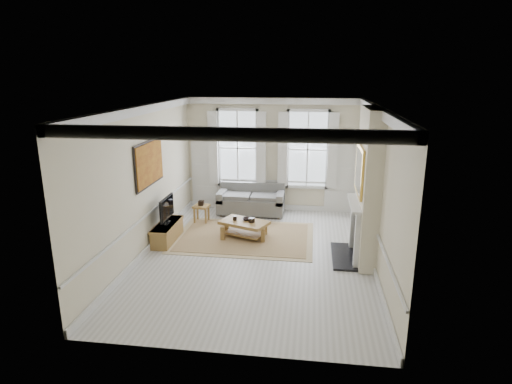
# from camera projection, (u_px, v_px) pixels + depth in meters

# --- Properties ---
(floor) EXTENTS (7.20, 7.20, 0.00)m
(floor) POSITION_uv_depth(u_px,v_px,m) (257.00, 256.00, 9.88)
(floor) COLOR #B7B5AD
(floor) RESTS_ON ground
(ceiling) EXTENTS (7.20, 7.20, 0.00)m
(ceiling) POSITION_uv_depth(u_px,v_px,m) (257.00, 107.00, 8.97)
(ceiling) COLOR white
(ceiling) RESTS_ON back_wall
(back_wall) EXTENTS (5.20, 0.00, 5.20)m
(back_wall) POSITION_uv_depth(u_px,v_px,m) (272.00, 155.00, 12.86)
(back_wall) COLOR beige
(back_wall) RESTS_ON floor
(left_wall) EXTENTS (0.00, 7.20, 7.20)m
(left_wall) POSITION_uv_depth(u_px,v_px,m) (144.00, 181.00, 9.76)
(left_wall) COLOR beige
(left_wall) RESTS_ON floor
(right_wall) EXTENTS (0.00, 7.20, 7.20)m
(right_wall) POSITION_uv_depth(u_px,v_px,m) (378.00, 189.00, 9.09)
(right_wall) COLOR beige
(right_wall) RESTS_ON floor
(window_left) EXTENTS (1.26, 0.20, 2.20)m
(window_left) POSITION_uv_depth(u_px,v_px,m) (238.00, 148.00, 12.89)
(window_left) COLOR #B2BCC6
(window_left) RESTS_ON back_wall
(window_right) EXTENTS (1.26, 0.20, 2.20)m
(window_right) POSITION_uv_depth(u_px,v_px,m) (308.00, 150.00, 12.62)
(window_right) COLOR #B2BCC6
(window_right) RESTS_ON back_wall
(door_left) EXTENTS (0.90, 0.08, 2.30)m
(door_left) POSITION_uv_depth(u_px,v_px,m) (206.00, 171.00, 13.23)
(door_left) COLOR silver
(door_left) RESTS_ON floor
(door_right) EXTENTS (0.90, 0.08, 2.30)m
(door_right) POSITION_uv_depth(u_px,v_px,m) (341.00, 175.00, 12.71)
(door_right) COLOR silver
(door_right) RESTS_ON floor
(painting) EXTENTS (0.05, 1.66, 1.06)m
(painting) POSITION_uv_depth(u_px,v_px,m) (149.00, 163.00, 9.94)
(painting) COLOR #B57B1F
(painting) RESTS_ON left_wall
(chimney_breast) EXTENTS (0.35, 1.70, 3.38)m
(chimney_breast) POSITION_uv_depth(u_px,v_px,m) (368.00, 186.00, 9.30)
(chimney_breast) COLOR beige
(chimney_breast) RESTS_ON floor
(hearth) EXTENTS (0.55, 1.50, 0.05)m
(hearth) POSITION_uv_depth(u_px,v_px,m) (344.00, 256.00, 9.81)
(hearth) COLOR black
(hearth) RESTS_ON floor
(fireplace) EXTENTS (0.21, 1.45, 1.33)m
(fireplace) POSITION_uv_depth(u_px,v_px,m) (355.00, 228.00, 9.59)
(fireplace) COLOR silver
(fireplace) RESTS_ON floor
(mirror) EXTENTS (0.06, 1.26, 1.06)m
(mirror) POSITION_uv_depth(u_px,v_px,m) (359.00, 170.00, 9.24)
(mirror) COLOR gold
(mirror) RESTS_ON chimney_breast
(sofa) EXTENTS (1.95, 0.95, 0.88)m
(sofa) POSITION_uv_depth(u_px,v_px,m) (251.00, 201.00, 12.82)
(sofa) COLOR slate
(sofa) RESTS_ON floor
(side_table) EXTENTS (0.46, 0.46, 0.49)m
(side_table) POSITION_uv_depth(u_px,v_px,m) (201.00, 209.00, 12.04)
(side_table) COLOR olive
(side_table) RESTS_ON floor
(rug) EXTENTS (3.50, 2.60, 0.02)m
(rug) POSITION_uv_depth(u_px,v_px,m) (244.00, 237.00, 10.98)
(rug) COLOR #92774B
(rug) RESTS_ON floor
(coffee_table) EXTENTS (1.35, 1.08, 0.44)m
(coffee_table) POSITION_uv_depth(u_px,v_px,m) (244.00, 224.00, 10.89)
(coffee_table) COLOR olive
(coffee_table) RESTS_ON rug
(ceramic_pot_a) EXTENTS (0.11, 0.11, 0.11)m
(ceramic_pot_a) POSITION_uv_depth(u_px,v_px,m) (235.00, 218.00, 10.93)
(ceramic_pot_a) COLOR black
(ceramic_pot_a) RESTS_ON coffee_table
(ceramic_pot_b) EXTENTS (0.16, 0.16, 0.11)m
(ceramic_pot_b) POSITION_uv_depth(u_px,v_px,m) (252.00, 220.00, 10.78)
(ceramic_pot_b) COLOR black
(ceramic_pot_b) RESTS_ON coffee_table
(bowl) EXTENTS (0.25, 0.25, 0.06)m
(bowl) POSITION_uv_depth(u_px,v_px,m) (247.00, 219.00, 10.95)
(bowl) COLOR black
(bowl) RESTS_ON coffee_table
(tv_stand) EXTENTS (0.42, 1.31, 0.47)m
(tv_stand) POSITION_uv_depth(u_px,v_px,m) (167.00, 232.00, 10.70)
(tv_stand) COLOR olive
(tv_stand) RESTS_ON floor
(tv) EXTENTS (0.08, 0.90, 0.68)m
(tv) POSITION_uv_depth(u_px,v_px,m) (167.00, 208.00, 10.53)
(tv) COLOR black
(tv) RESTS_ON tv_stand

